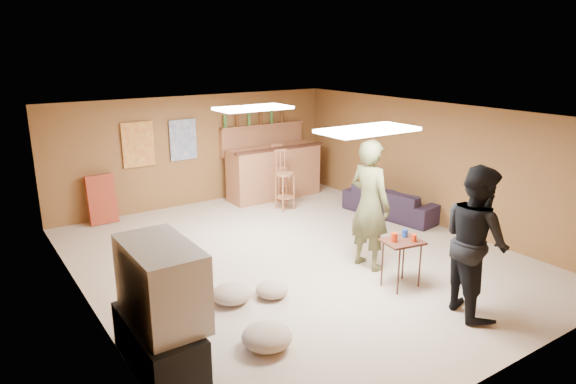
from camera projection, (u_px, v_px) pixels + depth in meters
ground at (295, 257)px, 7.89m from camera, size 7.00×7.00×0.00m
ceiling at (296, 114)px, 7.29m from camera, size 6.00×7.00×0.02m
wall_back at (197, 150)px, 10.38m from camera, size 6.00×0.02×2.20m
wall_front at (509, 271)px, 4.80m from camera, size 6.00×0.02×2.20m
wall_left at (85, 227)px, 5.98m from camera, size 0.02×7.00×2.20m
wall_right at (432, 164)px, 9.21m from camera, size 0.02×7.00×2.20m
tv_stand at (159, 343)px, 5.17m from camera, size 0.55×1.30×0.50m
dvd_box at (180, 345)px, 5.31m from camera, size 0.35×0.50×0.08m
tv_body at (161, 283)px, 5.02m from camera, size 0.60×1.10×0.80m
tv_screen at (191, 275)px, 5.19m from camera, size 0.02×0.95×0.65m
bar_counter at (274, 172)px, 10.90m from camera, size 2.00×0.60×1.10m
bar_lip at (280, 149)px, 10.55m from camera, size 2.10×0.12×0.05m
bar_shelf at (262, 125)px, 11.00m from camera, size 2.00×0.18×0.05m
bar_backing at (262, 139)px, 11.10m from camera, size 2.00×0.14×0.60m
poster_left at (138, 145)px, 9.63m from camera, size 0.60×0.03×0.85m
poster_right at (183, 140)px, 10.12m from camera, size 0.55×0.03×0.80m
folding_chair_stack at (102, 199)px, 9.32m from camera, size 0.50×0.26×0.91m
ceiling_panel_front at (368, 130)px, 6.10m from camera, size 1.20×0.60×0.04m
ceiling_panel_back at (253, 108)px, 8.25m from camera, size 1.20×0.60×0.04m
person_olive at (370, 205)px, 7.33m from camera, size 0.52×0.73×1.90m
person_black at (476, 241)px, 6.06m from camera, size 0.97×1.08×1.83m
sofa at (392, 202)px, 9.78m from camera, size 1.03×1.98×0.55m
tray_table at (401, 264)px, 6.86m from camera, size 0.57×0.49×0.66m
cup_red_near at (394, 237)px, 6.71m from camera, size 0.11×0.11×0.12m
cup_red_far at (414, 238)px, 6.71m from camera, size 0.09×0.09×0.10m
cup_blue at (405, 233)px, 6.88m from camera, size 0.08×0.08×0.10m
bar_stool_left at (285, 181)px, 10.08m from camera, size 0.47×0.47×1.17m
bar_stool_right at (281, 174)px, 10.67m from camera, size 0.47×0.47×1.15m
cushion_near_tv at (232, 294)px, 6.49m from camera, size 0.51×0.51×0.23m
cushion_mid at (272, 290)px, 6.64m from camera, size 0.53×0.53×0.19m
cushion_far at (267, 337)px, 5.51m from camera, size 0.72×0.72×0.25m
bottle_row at (255, 119)px, 10.83m from camera, size 1.48×0.08×0.26m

